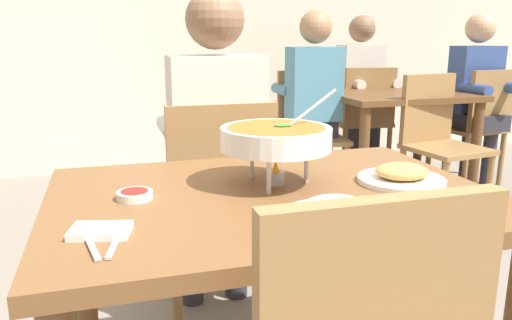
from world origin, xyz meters
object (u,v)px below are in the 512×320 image
at_px(dining_table_far, 397,111).
at_px(chair_bg_window, 437,135).
at_px(appetizer_plate, 401,176).
at_px(sauce_dish, 135,195).
at_px(patron_bg_left, 362,85).
at_px(chair_bg_corner, 302,117).
at_px(chair_bg_right, 309,126).
at_px(chair_bg_middle, 478,121).
at_px(diner_main, 215,138).
at_px(chair_bg_left, 364,115).
at_px(chair_diner_main, 218,197).
at_px(curry_bowl, 276,138).
at_px(patron_bg_right, 312,94).
at_px(patron_bg_middle, 478,90).
at_px(dining_table_main, 272,234).
at_px(rice_plate, 335,213).

bearing_deg(dining_table_far, chair_bg_window, -86.65).
relative_size(appetizer_plate, sauce_dish, 2.67).
bearing_deg(patron_bg_left, chair_bg_corner, -172.29).
relative_size(dining_table_far, chair_bg_right, 1.11).
bearing_deg(chair_bg_middle, diner_main, -151.67).
relative_size(chair_bg_left, chair_bg_right, 1.00).
bearing_deg(chair_bg_left, chair_diner_main, -132.12).
height_order(chair_diner_main, chair_bg_corner, same).
height_order(sauce_dish, chair_bg_right, chair_bg_right).
xyz_separation_m(diner_main, curry_bowl, (0.03, -0.67, 0.13)).
bearing_deg(chair_bg_right, chair_bg_middle, -5.97).
relative_size(sauce_dish, chair_bg_left, 0.10).
bearing_deg(patron_bg_right, chair_bg_corner, 75.33).
height_order(chair_bg_middle, chair_bg_window, same).
xyz_separation_m(chair_diner_main, patron_bg_right, (0.97, 1.36, 0.24)).
xyz_separation_m(curry_bowl, chair_bg_corner, (1.06, 2.48, -0.36)).
relative_size(chair_bg_left, patron_bg_middle, 0.69).
bearing_deg(chair_bg_middle, dining_table_main, -139.55).
bearing_deg(chair_bg_window, appetizer_plate, -129.02).
xyz_separation_m(chair_bg_right, patron_bg_right, (-0.01, -0.06, 0.24)).
bearing_deg(appetizer_plate, patron_bg_left, 64.11).
relative_size(rice_plate, patron_bg_right, 0.18).
distance_m(curry_bowl, chair_bg_left, 2.92).
bearing_deg(patron_bg_middle, rice_plate, -134.94).
distance_m(curry_bowl, chair_bg_window, 2.24).
relative_size(diner_main, chair_bg_right, 1.46).
bearing_deg(diner_main, dining_table_main, -90.00).
height_order(diner_main, chair_bg_corner, diner_main).
bearing_deg(diner_main, rice_plate, -86.22).
height_order(chair_bg_window, patron_bg_right, patron_bg_right).
distance_m(diner_main, chair_bg_right, 1.71).
xyz_separation_m(sauce_dish, chair_bg_window, (2.00, 1.52, -0.24)).
relative_size(curry_bowl, chair_bg_right, 0.37).
bearing_deg(chair_diner_main, diner_main, 90.00).
distance_m(appetizer_plate, patron_bg_left, 2.93).
distance_m(chair_bg_right, chair_bg_corner, 0.44).
distance_m(rice_plate, chair_bg_window, 2.42).
height_order(chair_bg_middle, patron_bg_middle, patron_bg_middle).
bearing_deg(patron_bg_middle, sauce_dish, -143.58).
distance_m(chair_bg_window, patron_bg_left, 1.08).
relative_size(dining_table_far, patron_bg_left, 0.76).
height_order(chair_diner_main, patron_bg_middle, patron_bg_middle).
height_order(curry_bowl, chair_bg_right, curry_bowl).
bearing_deg(curry_bowl, patron_bg_left, 57.60).
bearing_deg(patron_bg_middle, curry_bowl, -139.58).
relative_size(chair_diner_main, rice_plate, 3.75).
relative_size(chair_diner_main, patron_bg_left, 0.69).
xyz_separation_m(dining_table_far, chair_bg_right, (-0.65, 0.09, -0.10)).
height_order(rice_plate, patron_bg_left, patron_bg_left).
xyz_separation_m(appetizer_plate, chair_bg_corner, (0.72, 2.56, -0.25)).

